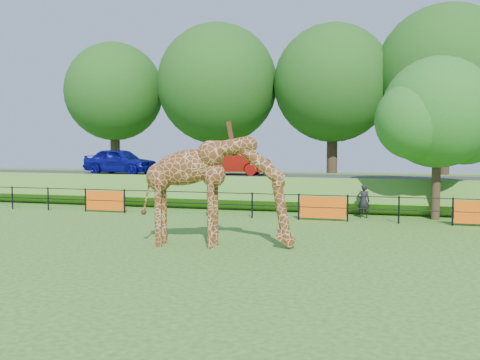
{
  "coord_description": "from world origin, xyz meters",
  "views": [
    {
      "loc": [
        5.46,
        -13.96,
        3.21
      ],
      "look_at": [
        0.9,
        2.75,
        2.0
      ],
      "focal_mm": 40.0,
      "sensor_mm": 36.0,
      "label": 1
    }
  ],
  "objects_px": {
    "car_blue": "(120,161)",
    "visitor": "(364,201)",
    "tree_east": "(440,117)",
    "giraffe": "(217,192)",
    "car_red": "(231,162)"
  },
  "relations": [
    {
      "from": "giraffe",
      "to": "tree_east",
      "type": "xyz_separation_m",
      "value": [
        7.11,
        8.01,
        2.57
      ]
    },
    {
      "from": "giraffe",
      "to": "visitor",
      "type": "height_order",
      "value": "giraffe"
    },
    {
      "from": "tree_east",
      "to": "car_blue",
      "type": "bearing_deg",
      "value": 166.29
    },
    {
      "from": "giraffe",
      "to": "car_blue",
      "type": "distance_m",
      "value": 15.54
    },
    {
      "from": "car_blue",
      "to": "tree_east",
      "type": "distance_m",
      "value": 17.45
    },
    {
      "from": "visitor",
      "to": "tree_east",
      "type": "height_order",
      "value": "tree_east"
    },
    {
      "from": "visitor",
      "to": "tree_east",
      "type": "bearing_deg",
      "value": -178.05
    },
    {
      "from": "car_blue",
      "to": "visitor",
      "type": "distance_m",
      "value": 14.56
    },
    {
      "from": "tree_east",
      "to": "car_red",
      "type": "bearing_deg",
      "value": 154.18
    },
    {
      "from": "giraffe",
      "to": "car_red",
      "type": "bearing_deg",
      "value": 98.12
    },
    {
      "from": "giraffe",
      "to": "car_red",
      "type": "height_order",
      "value": "giraffe"
    },
    {
      "from": "car_blue",
      "to": "car_red",
      "type": "relative_size",
      "value": 0.98
    },
    {
      "from": "visitor",
      "to": "tree_east",
      "type": "distance_m",
      "value": 4.68
    },
    {
      "from": "giraffe",
      "to": "car_blue",
      "type": "xyz_separation_m",
      "value": [
        -9.71,
        12.12,
        0.44
      ]
    },
    {
      "from": "car_blue",
      "to": "visitor",
      "type": "height_order",
      "value": "car_blue"
    }
  ]
}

